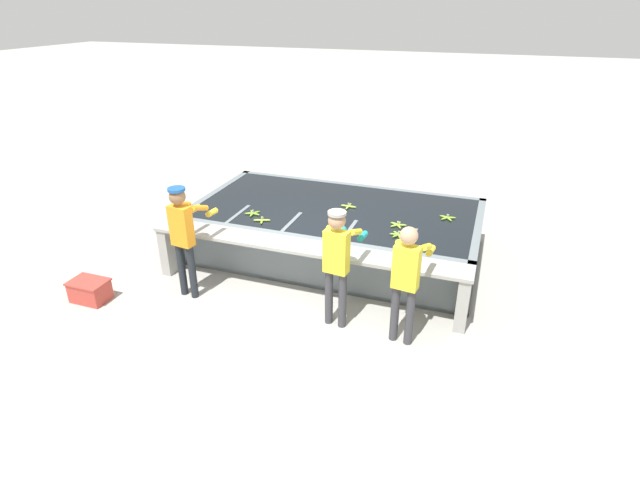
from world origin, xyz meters
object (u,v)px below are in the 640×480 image
Objects in this scene: banana_bunch_floating_2 at (253,213)px; banana_bunch_floating_3 at (399,235)px; worker_0 at (183,231)px; worker_2 at (406,275)px; banana_bunch_floating_0 at (262,220)px; banana_bunch_floating_4 at (447,218)px; crate at (90,290)px; banana_bunch_floating_5 at (398,225)px; banana_bunch_floating_1 at (349,206)px; worker_1 at (337,257)px; knife_0 at (337,249)px.

banana_bunch_floating_2 is 2.44m from banana_bunch_floating_3.
worker_0 reaches higher than banana_bunch_floating_2.
worker_2 reaches higher than banana_bunch_floating_2.
banana_bunch_floating_4 is (2.79, 1.10, -0.00)m from banana_bunch_floating_0.
crate is (-4.17, -1.99, -0.69)m from banana_bunch_floating_3.
banana_bunch_floating_2 and banana_bunch_floating_5 have the same top height.
banana_bunch_floating_3 is at bearing 104.92° from worker_2.
banana_bunch_floating_2 is at bearing 72.70° from worker_0.
banana_bunch_floating_3 is 0.51× the size of crate.
banana_bunch_floating_1 is at bearing 152.84° from banana_bunch_floating_5.
banana_bunch_floating_4 is at bearing 16.36° from banana_bunch_floating_2.
crate is (-4.09, -2.34, -0.69)m from banana_bunch_floating_5.
worker_0 is 1.02× the size of worker_1.
banana_bunch_floating_4 is at bearing 32.88° from worker_0.
banana_bunch_floating_0 is 1.00× the size of banana_bunch_floating_2.
knife_0 is (-0.19, 0.56, -0.17)m from worker_1.
worker_2 is at bearing -75.08° from banana_bunch_floating_3.
banana_bunch_floating_5 is (-0.09, 0.35, 0.00)m from banana_bunch_floating_3.
knife_0 is (0.30, -1.59, -0.01)m from banana_bunch_floating_1.
banana_bunch_floating_1 is at bearing 102.77° from worker_1.
worker_1 is at bearing -112.79° from banana_bunch_floating_3.
worker_0 is 1.43m from banana_bunch_floating_2.
banana_bunch_floating_2 is 0.50× the size of crate.
worker_2 is at bearing -29.88° from knife_0.
worker_1 reaches higher than banana_bunch_floating_2.
banana_bunch_floating_2 reaches higher than knife_0.
worker_0 is 3.26m from banana_bunch_floating_5.
banana_bunch_floating_5 is at bearing 8.29° from banana_bunch_floating_2.
crate is (-3.43, -1.24, -0.69)m from knife_0.
banana_bunch_floating_0 and banana_bunch_floating_4 have the same top height.
banana_bunch_floating_3 is 1.01× the size of banana_bunch_floating_5.
banana_bunch_floating_2 is at bearing -163.64° from banana_bunch_floating_4.
knife_0 is 3.71m from crate.
worker_2 is 5.95× the size of banana_bunch_floating_0.
banana_bunch_floating_2 is 0.99× the size of banana_bunch_floating_3.
banana_bunch_floating_1 is 0.80× the size of knife_0.
banana_bunch_floating_3 is at bearing 25.48° from crate.
worker_1 is 5.98× the size of banana_bunch_floating_1.
worker_1 is (2.31, 0.03, -0.03)m from worker_0.
knife_0 is (-1.11, 0.64, -0.13)m from worker_2.
banana_bunch_floating_1 is at bearing 30.71° from banana_bunch_floating_2.
banana_bunch_floating_0 is at bearing 41.91° from crate.
banana_bunch_floating_4 is 0.50× the size of crate.
banana_bunch_floating_1 is 4.28m from crate.
banana_bunch_floating_2 is at bearing 153.60° from worker_2.
banana_bunch_floating_5 reaches higher than knife_0.
banana_bunch_floating_1 reaches higher than crate.
banana_bunch_floating_1 is 1.02× the size of banana_bunch_floating_2.
banana_bunch_floating_5 is 0.79× the size of knife_0.
banana_bunch_floating_5 is at bearing 74.40° from worker_1.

